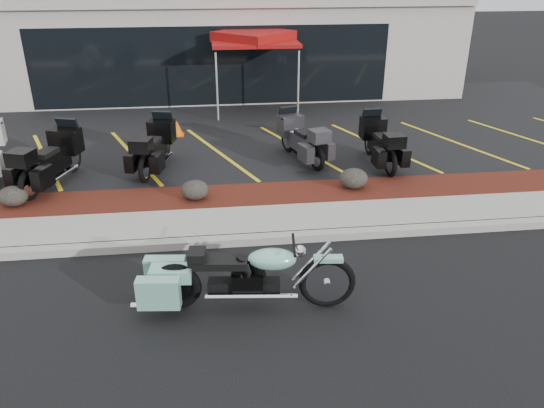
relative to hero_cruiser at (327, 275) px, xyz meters
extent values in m
plane|color=black|center=(-1.41, 1.21, -0.56)|extent=(90.00, 90.00, 0.00)
cube|color=gray|center=(-1.41, 2.11, -0.49)|extent=(24.00, 0.25, 0.15)
cube|color=gray|center=(-1.41, 2.81, -0.49)|extent=(24.00, 1.20, 0.15)
cube|color=black|center=(-1.41, 4.01, -0.48)|extent=(24.00, 1.20, 0.16)
cube|color=black|center=(-1.41, 9.41, -0.49)|extent=(26.00, 9.60, 0.15)
cube|color=#9B948C|center=(-1.41, 15.71, 1.44)|extent=(18.00, 8.00, 4.00)
cube|color=black|center=(-1.41, 11.73, 0.94)|extent=(12.00, 0.06, 2.60)
cube|color=#9B948C|center=(-1.41, 11.70, 3.04)|extent=(18.00, 0.30, 0.50)
ellipsoid|color=black|center=(-5.71, 4.00, -0.19)|extent=(0.60, 0.50, 0.42)
ellipsoid|color=black|center=(-2.00, 3.88, -0.19)|extent=(0.59, 0.49, 0.42)
ellipsoid|color=black|center=(1.49, 4.06, -0.18)|extent=(0.64, 0.53, 0.45)
cone|color=#E45707|center=(-2.56, 8.48, -0.19)|extent=(0.42, 0.42, 0.44)
cylinder|color=silver|center=(-1.74, 10.53, 0.63)|extent=(0.06, 0.06, 2.09)
cylinder|color=silver|center=(0.59, 9.51, 0.63)|extent=(0.06, 0.06, 2.09)
cylinder|color=silver|center=(-0.72, 12.86, 0.63)|extent=(0.06, 0.06, 2.09)
cylinder|color=silver|center=(1.61, 11.84, 0.63)|extent=(0.06, 0.06, 2.09)
cube|color=maroon|center=(-0.06, 11.19, 1.81)|extent=(3.59, 3.59, 0.11)
cube|color=maroon|center=(-0.06, 11.19, 1.97)|extent=(2.59, 2.59, 0.32)
camera|label=1|loc=(-1.61, -6.50, 4.26)|focal=35.00mm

